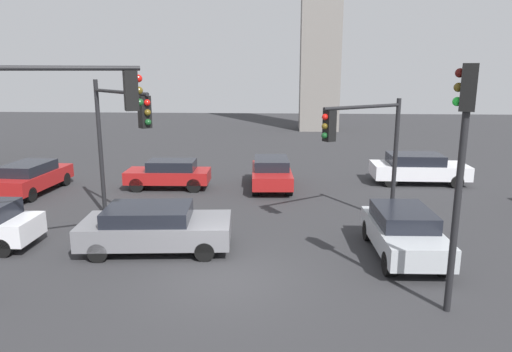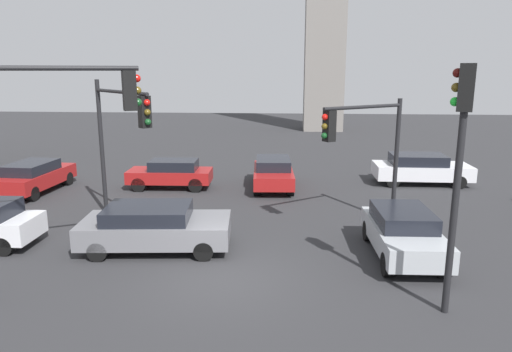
{
  "view_description": "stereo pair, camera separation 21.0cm",
  "coord_description": "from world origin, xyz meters",
  "px_view_note": "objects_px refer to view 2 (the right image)",
  "views": [
    {
      "loc": [
        1.63,
        -11.65,
        5.53
      ],
      "look_at": [
        0.7,
        3.86,
        1.99
      ],
      "focal_mm": 32.7,
      "sensor_mm": 36.0,
      "label": 1
    },
    {
      "loc": [
        1.84,
        -11.63,
        5.53
      ],
      "look_at": [
        0.7,
        3.86,
        1.99
      ],
      "focal_mm": 32.7,
      "sensor_mm": 36.0,
      "label": 2
    }
  ],
  "objects_px": {
    "traffic_light_3": "(460,146)",
    "car_8": "(403,232)",
    "traffic_light_1": "(121,125)",
    "car_3": "(171,173)",
    "car_6": "(421,168)",
    "traffic_light_2": "(363,138)",
    "car_5": "(154,226)",
    "car_1": "(34,176)",
    "car_0": "(273,172)",
    "traffic_light_0": "(46,128)"
  },
  "relations": [
    {
      "from": "car_3",
      "to": "car_6",
      "type": "relative_size",
      "value": 0.86
    },
    {
      "from": "car_6",
      "to": "car_5",
      "type": "bearing_deg",
      "value": -138.21
    },
    {
      "from": "traffic_light_0",
      "to": "car_1",
      "type": "height_order",
      "value": "traffic_light_0"
    },
    {
      "from": "car_3",
      "to": "car_6",
      "type": "distance_m",
      "value": 12.25
    },
    {
      "from": "car_3",
      "to": "car_5",
      "type": "xyz_separation_m",
      "value": [
        1.43,
        -7.7,
        0.02
      ]
    },
    {
      "from": "traffic_light_1",
      "to": "car_5",
      "type": "distance_m",
      "value": 3.98
    },
    {
      "from": "traffic_light_3",
      "to": "car_5",
      "type": "height_order",
      "value": "traffic_light_3"
    },
    {
      "from": "car_3",
      "to": "car_8",
      "type": "xyz_separation_m",
      "value": [
        9.07,
        -7.73,
        0.04
      ]
    },
    {
      "from": "car_5",
      "to": "car_0",
      "type": "bearing_deg",
      "value": 62.48
    },
    {
      "from": "traffic_light_1",
      "to": "car_5",
      "type": "height_order",
      "value": "traffic_light_1"
    },
    {
      "from": "traffic_light_2",
      "to": "car_0",
      "type": "relative_size",
      "value": 1.05
    },
    {
      "from": "car_1",
      "to": "car_6",
      "type": "relative_size",
      "value": 0.96
    },
    {
      "from": "traffic_light_0",
      "to": "car_8",
      "type": "relative_size",
      "value": 1.41
    },
    {
      "from": "traffic_light_0",
      "to": "car_1",
      "type": "distance_m",
      "value": 11.56
    },
    {
      "from": "traffic_light_3",
      "to": "car_5",
      "type": "xyz_separation_m",
      "value": [
        -7.86,
        3.37,
        -3.18
      ]
    },
    {
      "from": "car_1",
      "to": "car_0",
      "type": "bearing_deg",
      "value": -78.13
    },
    {
      "from": "car_3",
      "to": "car_0",
      "type": "bearing_deg",
      "value": -175.94
    },
    {
      "from": "traffic_light_1",
      "to": "car_6",
      "type": "height_order",
      "value": "traffic_light_1"
    },
    {
      "from": "traffic_light_3",
      "to": "car_5",
      "type": "relative_size",
      "value": 1.19
    },
    {
      "from": "traffic_light_1",
      "to": "car_1",
      "type": "height_order",
      "value": "traffic_light_1"
    },
    {
      "from": "car_5",
      "to": "traffic_light_1",
      "type": "bearing_deg",
      "value": 123.24
    },
    {
      "from": "traffic_light_1",
      "to": "car_3",
      "type": "relative_size",
      "value": 1.31
    },
    {
      "from": "traffic_light_2",
      "to": "car_6",
      "type": "bearing_deg",
      "value": -155.28
    },
    {
      "from": "traffic_light_1",
      "to": "car_1",
      "type": "xyz_separation_m",
      "value": [
        -5.87,
        4.36,
        -2.9
      ]
    },
    {
      "from": "traffic_light_3",
      "to": "car_3",
      "type": "height_order",
      "value": "traffic_light_3"
    },
    {
      "from": "car_1",
      "to": "traffic_light_1",
      "type": "bearing_deg",
      "value": -123.67
    },
    {
      "from": "traffic_light_0",
      "to": "car_0",
      "type": "relative_size",
      "value": 1.33
    },
    {
      "from": "traffic_light_3",
      "to": "car_8",
      "type": "xyz_separation_m",
      "value": [
        -0.22,
        3.33,
        -3.16
      ]
    },
    {
      "from": "car_1",
      "to": "car_3",
      "type": "height_order",
      "value": "car_1"
    },
    {
      "from": "traffic_light_2",
      "to": "car_8",
      "type": "bearing_deg",
      "value": 75.52
    },
    {
      "from": "traffic_light_3",
      "to": "car_1",
      "type": "xyz_separation_m",
      "value": [
        -15.4,
        9.85,
        -3.16
      ]
    },
    {
      "from": "traffic_light_0",
      "to": "car_5",
      "type": "relative_size",
      "value": 1.21
    },
    {
      "from": "traffic_light_1",
      "to": "car_6",
      "type": "distance_m",
      "value": 14.68
    },
    {
      "from": "traffic_light_3",
      "to": "car_6",
      "type": "height_order",
      "value": "traffic_light_3"
    },
    {
      "from": "traffic_light_1",
      "to": "car_1",
      "type": "relative_size",
      "value": 1.18
    },
    {
      "from": "traffic_light_1",
      "to": "car_3",
      "type": "bearing_deg",
      "value": 134.39
    },
    {
      "from": "car_0",
      "to": "car_8",
      "type": "distance_m",
      "value": 9.26
    },
    {
      "from": "traffic_light_2",
      "to": "traffic_light_3",
      "type": "distance_m",
      "value": 5.91
    },
    {
      "from": "car_1",
      "to": "car_6",
      "type": "distance_m",
      "value": 18.47
    },
    {
      "from": "car_5",
      "to": "car_6",
      "type": "relative_size",
      "value": 1.04
    },
    {
      "from": "traffic_light_2",
      "to": "car_0",
      "type": "bearing_deg",
      "value": -96.64
    },
    {
      "from": "traffic_light_0",
      "to": "car_3",
      "type": "distance_m",
      "value": 11.11
    },
    {
      "from": "car_1",
      "to": "car_8",
      "type": "relative_size",
      "value": 1.07
    },
    {
      "from": "traffic_light_0",
      "to": "traffic_light_3",
      "type": "bearing_deg",
      "value": -30.6
    },
    {
      "from": "traffic_light_1",
      "to": "car_3",
      "type": "distance_m",
      "value": 6.3
    },
    {
      "from": "traffic_light_1",
      "to": "car_8",
      "type": "distance_m",
      "value": 9.99
    },
    {
      "from": "traffic_light_3",
      "to": "car_8",
      "type": "relative_size",
      "value": 1.39
    },
    {
      "from": "car_3",
      "to": "car_5",
      "type": "bearing_deg",
      "value": 98.59
    },
    {
      "from": "traffic_light_0",
      "to": "traffic_light_1",
      "type": "bearing_deg",
      "value": 62.8
    },
    {
      "from": "car_5",
      "to": "traffic_light_3",
      "type": "bearing_deg",
      "value": -28.07
    }
  ]
}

